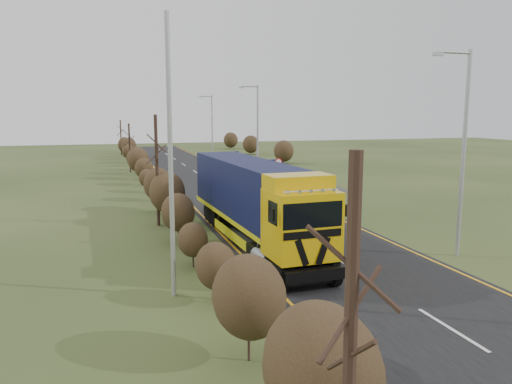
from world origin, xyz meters
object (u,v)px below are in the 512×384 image
object	(u,v)px
lorry	(254,197)
car_blue_sedan	(270,167)
streetlight_near	(462,146)
car_red_hatchback	(284,174)
speed_sign	(278,166)

from	to	relation	value
lorry	car_blue_sedan	xyz separation A→B (m)	(9.28, 24.66, -1.45)
streetlight_near	car_red_hatchback	bearing A→B (deg)	87.05
lorry	car_red_hatchback	distance (m)	22.25
lorry	streetlight_near	bearing A→B (deg)	-32.62
lorry	car_red_hatchback	world-z (taller)	lorry
lorry	streetlight_near	xyz separation A→B (m)	(7.75, -4.53, 2.54)
car_red_hatchback	streetlight_near	size ratio (longest dim) A/B	0.41
car_blue_sedan	streetlight_near	distance (m)	29.50
streetlight_near	speed_sign	xyz separation A→B (m)	(-0.26, 21.94, -3.12)
streetlight_near	lorry	bearing A→B (deg)	149.69
lorry	streetlight_near	size ratio (longest dim) A/B	1.64
car_red_hatchback	streetlight_near	bearing A→B (deg)	75.94
car_blue_sedan	car_red_hatchback	bearing A→B (deg)	88.24
car_blue_sedan	speed_sign	size ratio (longest dim) A/B	2.03
lorry	speed_sign	size ratio (longest dim) A/B	6.03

